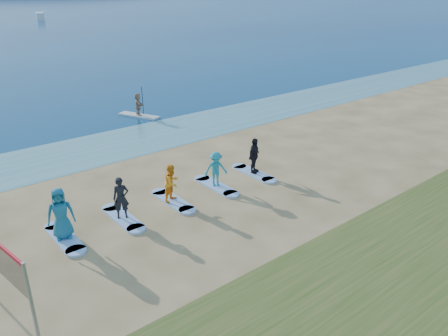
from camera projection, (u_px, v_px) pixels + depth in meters
ground at (243, 213)px, 17.25m from camera, size 600.00×600.00×0.00m
shallow_water at (121, 143)px, 24.75m from camera, size 600.00×600.00×0.00m
paddleboard at (139, 116)px, 29.71m from camera, size 1.84×3.03×0.12m
paddleboarder at (138, 104)px, 29.39m from camera, size 0.73×1.43×1.48m
boat_offshore_b at (41, 20)px, 108.32m from camera, size 3.48×6.74×1.74m
surfboard_0 at (65, 238)px, 15.47m from camera, size 0.70×2.20×0.09m
student_0 at (61, 213)px, 15.08m from camera, size 1.06×0.85×1.89m
surfboard_1 at (123, 218)px, 16.79m from camera, size 0.70×2.20×0.09m
student_1 at (121, 198)px, 16.45m from camera, size 0.71×0.60×1.64m
surfboard_2 at (173, 201)px, 18.11m from camera, size 0.70×2.20×0.09m
student_2 at (172, 183)px, 17.78m from camera, size 0.94×0.85×1.58m
surfboard_3 at (216, 186)px, 19.43m from camera, size 0.70×2.20×0.09m
student_3 at (216, 169)px, 19.10m from camera, size 1.16×0.94×1.57m
surfboard_4 at (254, 173)px, 20.75m from camera, size 0.70×2.20×0.09m
student_4 at (254, 156)px, 20.40m from camera, size 1.08×0.78×1.70m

